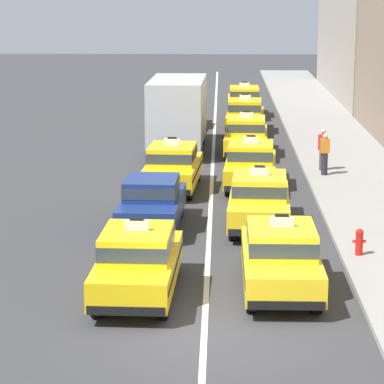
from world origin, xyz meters
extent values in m
plane|color=#353538|center=(0.00, 0.00, 0.00)|extent=(160.00, 160.00, 0.00)
cube|color=silver|center=(0.00, 20.00, 0.00)|extent=(0.14, 80.00, 0.01)
cube|color=gray|center=(5.60, 15.00, 0.07)|extent=(4.00, 90.00, 0.15)
cylinder|color=black|center=(-2.31, 4.12, 0.32)|extent=(0.26, 0.65, 0.64)
cylinder|color=black|center=(-0.84, 4.07, 0.32)|extent=(0.26, 0.65, 0.64)
cylinder|color=black|center=(-2.41, 1.06, 0.32)|extent=(0.26, 0.65, 0.64)
cylinder|color=black|center=(-0.94, 1.01, 0.32)|extent=(0.26, 0.65, 0.64)
cube|color=yellow|center=(-1.63, 2.56, 0.67)|extent=(1.95, 4.56, 0.70)
cube|color=black|center=(-1.63, 2.56, 0.72)|extent=(1.95, 4.20, 0.10)
cube|color=yellow|center=(-1.63, 2.41, 1.34)|extent=(1.67, 2.15, 0.64)
cube|color=#2D3842|center=(-1.63, 2.41, 1.34)|extent=(1.69, 2.17, 0.35)
cube|color=white|center=(-1.63, 2.41, 1.78)|extent=(0.56, 0.14, 0.24)
cube|color=black|center=(-1.63, 2.41, 1.93)|extent=(0.32, 0.12, 0.06)
cube|color=black|center=(-1.55, 4.77, 0.42)|extent=(1.71, 0.20, 0.20)
cube|color=black|center=(-1.70, 0.35, 0.42)|extent=(1.71, 0.20, 0.20)
cylinder|color=black|center=(-2.42, 10.30, 0.32)|extent=(0.26, 0.65, 0.64)
cylinder|color=black|center=(-0.98, 10.25, 0.32)|extent=(0.26, 0.65, 0.64)
cylinder|color=black|center=(-2.53, 7.47, 0.32)|extent=(0.26, 0.65, 0.64)
cylinder|color=black|center=(-1.09, 7.41, 0.32)|extent=(0.26, 0.65, 0.64)
cube|color=navy|center=(-1.76, 8.86, 0.65)|extent=(1.92, 4.36, 0.66)
cube|color=navy|center=(-1.76, 8.76, 1.28)|extent=(1.63, 1.96, 0.60)
cube|color=#2D3842|center=(-1.76, 8.76, 1.28)|extent=(1.65, 1.98, 0.33)
cylinder|color=black|center=(-2.05, 15.79, 0.32)|extent=(0.28, 0.65, 0.64)
cylinder|color=black|center=(-0.57, 15.70, 0.32)|extent=(0.28, 0.65, 0.64)
cylinder|color=black|center=(-2.23, 12.74, 0.32)|extent=(0.28, 0.65, 0.64)
cylinder|color=black|center=(-0.76, 12.65, 0.32)|extent=(0.28, 0.65, 0.64)
cube|color=yellow|center=(-1.40, 14.22, 0.67)|extent=(2.07, 4.60, 0.70)
cube|color=black|center=(-1.40, 14.22, 0.72)|extent=(2.07, 4.24, 0.10)
cube|color=yellow|center=(-1.41, 14.07, 1.34)|extent=(1.72, 2.19, 0.64)
cube|color=#2D3842|center=(-1.41, 14.07, 1.34)|extent=(1.75, 2.21, 0.35)
cube|color=white|center=(-1.41, 14.07, 1.78)|extent=(0.57, 0.15, 0.24)
cube|color=black|center=(-1.41, 14.07, 1.93)|extent=(0.33, 0.13, 0.06)
cube|color=black|center=(-1.27, 16.43, 0.42)|extent=(1.72, 0.24, 0.20)
cube|color=black|center=(-1.54, 12.02, 0.42)|extent=(1.72, 0.24, 0.20)
cylinder|color=black|center=(-2.45, 23.91, 0.32)|extent=(0.26, 0.65, 0.64)
cylinder|color=black|center=(-0.56, 23.85, 0.32)|extent=(0.26, 0.65, 0.64)
cylinder|color=black|center=(-2.57, 20.01, 0.32)|extent=(0.26, 0.65, 0.64)
cylinder|color=black|center=(-0.67, 19.96, 0.32)|extent=(0.26, 0.65, 0.64)
cube|color=#194C8C|center=(-1.48, 24.86, 1.37)|extent=(2.16, 2.26, 2.10)
cube|color=#2D3842|center=(-1.44, 25.93, 1.67)|extent=(1.93, 0.12, 0.76)
cube|color=#B2B7C1|center=(-1.57, 21.60, 1.92)|extent=(2.45, 5.27, 2.70)
cylinder|color=black|center=(-2.36, 30.75, 0.32)|extent=(0.28, 0.65, 0.64)
cylinder|color=black|center=(-0.89, 30.66, 0.32)|extent=(0.28, 0.65, 0.64)
cylinder|color=black|center=(-2.54, 27.69, 0.32)|extent=(0.28, 0.65, 0.64)
cylinder|color=black|center=(-1.07, 27.60, 0.32)|extent=(0.28, 0.65, 0.64)
cube|color=yellow|center=(-1.72, 29.18, 0.67)|extent=(2.06, 4.60, 0.70)
cube|color=black|center=(-1.72, 29.18, 0.72)|extent=(2.06, 4.24, 0.10)
cube|color=yellow|center=(-1.72, 29.03, 1.34)|extent=(1.72, 2.19, 0.64)
cube|color=#2D3842|center=(-1.72, 29.03, 1.34)|extent=(1.74, 2.21, 0.35)
cube|color=white|center=(-1.72, 29.03, 1.78)|extent=(0.57, 0.15, 0.24)
cube|color=black|center=(-1.72, 29.03, 1.93)|extent=(0.33, 0.13, 0.06)
cube|color=black|center=(-1.59, 31.38, 0.42)|extent=(1.72, 0.24, 0.20)
cube|color=black|center=(-1.84, 26.97, 0.42)|extent=(1.72, 0.24, 0.20)
cylinder|color=black|center=(1.06, 4.56, 0.32)|extent=(0.24, 0.64, 0.64)
cylinder|color=black|center=(2.53, 4.56, 0.32)|extent=(0.24, 0.64, 0.64)
cylinder|color=black|center=(1.05, 1.50, 0.32)|extent=(0.24, 0.64, 0.64)
cylinder|color=black|center=(2.53, 1.50, 0.32)|extent=(0.24, 0.64, 0.64)
cube|color=yellow|center=(1.79, 3.03, 0.67)|extent=(1.81, 4.50, 0.70)
cube|color=black|center=(1.79, 3.03, 0.72)|extent=(1.83, 4.14, 0.10)
cube|color=yellow|center=(1.79, 2.88, 1.34)|extent=(1.60, 2.10, 0.64)
cube|color=#2D3842|center=(1.79, 2.88, 1.34)|extent=(1.62, 2.12, 0.35)
cube|color=white|center=(1.79, 2.88, 1.78)|extent=(0.56, 0.12, 0.24)
cube|color=black|center=(1.79, 2.88, 1.93)|extent=(0.32, 0.11, 0.06)
cube|color=black|center=(1.80, 5.24, 0.42)|extent=(1.71, 0.14, 0.20)
cube|color=black|center=(1.79, 0.82, 0.42)|extent=(1.71, 0.14, 0.20)
cylinder|color=black|center=(0.85, 10.62, 0.32)|extent=(0.27, 0.65, 0.64)
cylinder|color=black|center=(2.33, 10.55, 0.32)|extent=(0.27, 0.65, 0.64)
cylinder|color=black|center=(0.70, 7.57, 0.32)|extent=(0.27, 0.65, 0.64)
cylinder|color=black|center=(2.18, 7.49, 0.32)|extent=(0.27, 0.65, 0.64)
cube|color=yellow|center=(1.52, 9.06, 0.67)|extent=(2.02, 4.58, 0.70)
cube|color=black|center=(1.52, 9.06, 0.72)|extent=(2.02, 4.22, 0.10)
cube|color=yellow|center=(1.51, 8.91, 1.34)|extent=(1.70, 2.18, 0.64)
cube|color=#2D3842|center=(1.51, 8.91, 1.34)|extent=(1.72, 2.20, 0.35)
cube|color=white|center=(1.51, 8.91, 1.78)|extent=(0.57, 0.15, 0.24)
cube|color=black|center=(1.51, 8.91, 1.93)|extent=(0.33, 0.13, 0.06)
cube|color=black|center=(1.62, 11.27, 0.42)|extent=(1.71, 0.22, 0.20)
cube|color=black|center=(1.41, 6.85, 0.42)|extent=(1.71, 0.22, 0.20)
cylinder|color=black|center=(0.78, 16.34, 0.32)|extent=(0.28, 0.65, 0.64)
cylinder|color=black|center=(2.25, 16.26, 0.32)|extent=(0.28, 0.65, 0.64)
cylinder|color=black|center=(0.61, 13.29, 0.32)|extent=(0.28, 0.65, 0.64)
cylinder|color=black|center=(2.08, 13.20, 0.32)|extent=(0.28, 0.65, 0.64)
cube|color=yellow|center=(1.43, 14.77, 0.67)|extent=(2.05, 4.59, 0.70)
cube|color=black|center=(1.43, 14.77, 0.72)|extent=(2.05, 4.24, 0.10)
cube|color=yellow|center=(1.42, 14.62, 1.34)|extent=(1.72, 2.19, 0.64)
cube|color=#2D3842|center=(1.42, 14.62, 1.34)|extent=(1.74, 2.21, 0.35)
cube|color=white|center=(1.42, 14.62, 1.78)|extent=(0.57, 0.15, 0.24)
cube|color=black|center=(1.42, 14.62, 1.93)|extent=(0.33, 0.13, 0.06)
cube|color=black|center=(1.55, 16.98, 0.42)|extent=(1.72, 0.24, 0.20)
cube|color=black|center=(1.30, 12.56, 0.42)|extent=(1.72, 0.24, 0.20)
cylinder|color=black|center=(0.76, 22.83, 0.32)|extent=(0.27, 0.65, 0.64)
cylinder|color=black|center=(2.24, 22.76, 0.32)|extent=(0.27, 0.65, 0.64)
cylinder|color=black|center=(0.62, 19.77, 0.32)|extent=(0.27, 0.65, 0.64)
cylinder|color=black|center=(2.10, 19.71, 0.32)|extent=(0.27, 0.65, 0.64)
cube|color=yellow|center=(1.43, 21.27, 0.67)|extent=(2.00, 4.58, 0.70)
cube|color=black|center=(1.43, 21.27, 0.72)|extent=(2.01, 4.22, 0.10)
cube|color=yellow|center=(1.42, 21.12, 1.34)|extent=(1.69, 2.17, 0.64)
cube|color=#2D3842|center=(1.42, 21.12, 1.34)|extent=(1.71, 2.19, 0.35)
cube|color=white|center=(1.42, 21.12, 1.78)|extent=(0.56, 0.15, 0.24)
cube|color=black|center=(1.42, 21.12, 1.93)|extent=(0.32, 0.12, 0.06)
cube|color=black|center=(1.53, 23.48, 0.42)|extent=(1.71, 0.22, 0.20)
cube|color=black|center=(1.33, 19.06, 0.42)|extent=(1.71, 0.22, 0.20)
cylinder|color=black|center=(0.88, 29.17, 0.32)|extent=(0.27, 0.65, 0.64)
cylinder|color=black|center=(2.35, 29.10, 0.32)|extent=(0.27, 0.65, 0.64)
cylinder|color=black|center=(0.72, 26.12, 0.32)|extent=(0.27, 0.65, 0.64)
cylinder|color=black|center=(2.19, 26.04, 0.32)|extent=(0.27, 0.65, 0.64)
cube|color=yellow|center=(1.54, 27.61, 0.67)|extent=(2.03, 4.59, 0.70)
cube|color=black|center=(1.54, 27.61, 0.72)|extent=(2.04, 4.23, 0.10)
cube|color=yellow|center=(1.53, 27.46, 1.34)|extent=(1.71, 2.18, 0.64)
cube|color=#2D3842|center=(1.53, 27.46, 1.34)|extent=(1.73, 2.20, 0.35)
cube|color=white|center=(1.53, 27.46, 1.78)|extent=(0.57, 0.15, 0.24)
cube|color=black|center=(1.53, 27.46, 1.93)|extent=(0.33, 0.13, 0.06)
cube|color=black|center=(1.65, 29.81, 0.42)|extent=(1.72, 0.23, 0.20)
cube|color=black|center=(1.42, 25.40, 0.42)|extent=(1.72, 0.23, 0.20)
cylinder|color=black|center=(0.90, 34.93, 0.32)|extent=(0.24, 0.64, 0.64)
cylinder|color=black|center=(2.37, 34.92, 0.32)|extent=(0.24, 0.64, 0.64)
cylinder|color=black|center=(0.87, 31.87, 0.32)|extent=(0.24, 0.64, 0.64)
cylinder|color=black|center=(2.35, 31.86, 0.32)|extent=(0.24, 0.64, 0.64)
cube|color=yellow|center=(1.62, 33.40, 0.67)|extent=(1.83, 4.51, 0.70)
cube|color=black|center=(1.62, 33.40, 0.72)|extent=(1.85, 4.15, 0.10)
cube|color=yellow|center=(1.62, 33.25, 1.34)|extent=(1.61, 2.11, 0.64)
cube|color=#2D3842|center=(1.62, 33.25, 1.34)|extent=(1.63, 2.13, 0.35)
cube|color=white|center=(1.62, 33.25, 1.78)|extent=(0.56, 0.12, 0.24)
cube|color=black|center=(1.62, 33.25, 1.93)|extent=(0.32, 0.11, 0.06)
cube|color=black|center=(1.64, 35.61, 0.42)|extent=(1.71, 0.15, 0.20)
cube|color=black|center=(1.61, 31.19, 0.42)|extent=(1.71, 0.15, 0.20)
cylinder|color=#473828|center=(4.31, 17.30, 0.56)|extent=(0.24, 0.24, 0.81)
cube|color=red|center=(4.31, 17.30, 1.26)|extent=(0.36, 0.22, 0.60)
sphere|color=tan|center=(4.31, 17.30, 1.67)|extent=(0.20, 0.20, 0.20)
cylinder|color=#23232D|center=(4.30, 16.38, 0.58)|extent=(0.24, 0.24, 0.85)
cube|color=orange|center=(4.30, 16.38, 1.27)|extent=(0.36, 0.22, 0.53)
sphere|color=beige|center=(4.30, 16.38, 1.65)|extent=(0.20, 0.20, 0.20)
cylinder|color=red|center=(4.08, 5.64, 0.45)|extent=(0.20, 0.20, 0.60)
sphere|color=red|center=(4.08, 5.64, 0.77)|extent=(0.22, 0.22, 0.22)
cylinder|color=red|center=(3.95, 5.64, 0.53)|extent=(0.10, 0.08, 0.08)
cylinder|color=red|center=(4.21, 5.64, 0.53)|extent=(0.10, 0.08, 0.08)
camera|label=1|loc=(0.33, -18.56, 7.33)|focal=86.81mm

